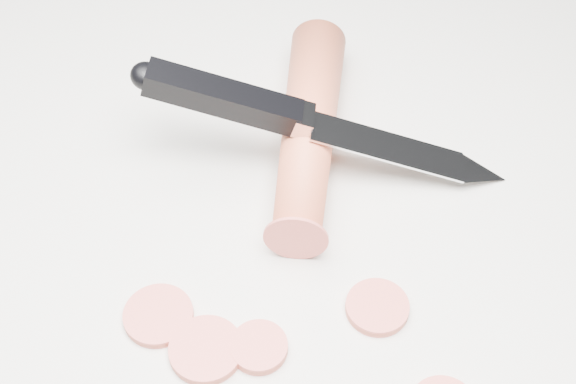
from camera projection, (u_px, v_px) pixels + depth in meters
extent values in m
plane|color=silver|center=(289.00, 291.00, 0.47)|extent=(2.40, 2.40, 0.00)
cylinder|color=#DB5231|center=(309.00, 129.00, 0.52)|extent=(0.07, 0.18, 0.03)
cylinder|color=#D65147|center=(158.00, 315.00, 0.45)|extent=(0.04, 0.04, 0.01)
cylinder|color=#D65147|center=(259.00, 347.00, 0.44)|extent=(0.03, 0.03, 0.01)
cylinder|color=#D65147|center=(377.00, 307.00, 0.46)|extent=(0.04, 0.04, 0.01)
cylinder|color=#D65147|center=(206.00, 350.00, 0.44)|extent=(0.04, 0.04, 0.01)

